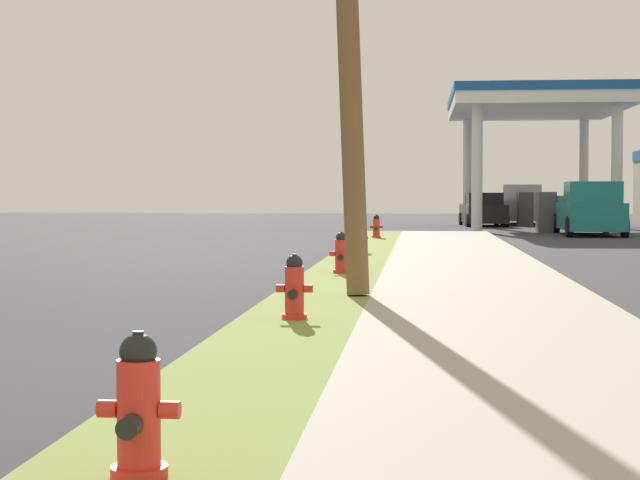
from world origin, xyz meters
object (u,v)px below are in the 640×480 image
(fire_hydrant_second, at_px, (294,291))
(truck_silver_on_apron, at_px, (521,206))
(fire_hydrant_nearest, at_px, (138,414))
(fire_hydrant_fourth, at_px, (359,239))
(fire_hydrant_third, at_px, (341,255))
(car_black_by_near_pump, at_px, (483,211))
(truck_teal_at_forecourt, at_px, (589,210))
(fire_hydrant_fifth, at_px, (376,228))

(fire_hydrant_second, distance_m, truck_silver_on_apron, 41.86)
(fire_hydrant_nearest, relative_size, fire_hydrant_fourth, 1.00)
(fire_hydrant_second, xyz_separation_m, fire_hydrant_third, (0.01, 6.86, 0.00))
(car_black_by_near_pump, height_order, truck_teal_at_forecourt, truck_teal_at_forecourt)
(fire_hydrant_fifth, bearing_deg, fire_hydrant_fourth, -90.44)
(fire_hydrant_fifth, bearing_deg, fire_hydrant_second, -90.05)
(fire_hydrant_nearest, relative_size, fire_hydrant_third, 1.00)
(fire_hydrant_third, height_order, truck_silver_on_apron, truck_silver_on_apron)
(truck_silver_on_apron, bearing_deg, fire_hydrant_nearest, -97.67)
(fire_hydrant_third, bearing_deg, truck_teal_at_forecourt, 69.74)
(fire_hydrant_fifth, relative_size, truck_silver_on_apron, 0.13)
(truck_teal_at_forecourt, bearing_deg, fire_hydrant_second, -105.52)
(fire_hydrant_third, relative_size, truck_silver_on_apron, 0.13)
(fire_hydrant_fifth, bearing_deg, truck_silver_on_apron, 71.68)
(fire_hydrant_second, bearing_deg, truck_silver_on_apron, 81.09)
(fire_hydrant_fifth, bearing_deg, truck_teal_at_forecourt, 36.88)
(fire_hydrant_nearest, distance_m, fire_hydrant_second, 6.67)
(fire_hydrant_fourth, bearing_deg, car_black_by_near_pump, 79.73)
(fire_hydrant_fifth, bearing_deg, fire_hydrant_nearest, -90.01)
(fire_hydrant_fourth, height_order, car_black_by_near_pump, car_black_by_near_pump)
(car_black_by_near_pump, distance_m, truck_silver_on_apron, 3.96)
(fire_hydrant_second, height_order, car_black_by_near_pump, car_black_by_near_pump)
(fire_hydrant_fourth, distance_m, car_black_by_near_pump, 24.88)
(fire_hydrant_fourth, distance_m, truck_teal_at_forecourt, 16.01)
(fire_hydrant_fifth, relative_size, truck_teal_at_forecourt, 0.14)
(fire_hydrant_third, bearing_deg, fire_hydrant_fourth, 90.51)
(fire_hydrant_nearest, height_order, fire_hydrant_fourth, same)
(fire_hydrant_nearest, relative_size, car_black_by_near_pump, 0.16)
(fire_hydrant_fifth, xyz_separation_m, truck_teal_at_forecourt, (7.63, 5.73, 0.47))
(fire_hydrant_fourth, bearing_deg, fire_hydrant_second, -89.81)
(fire_hydrant_nearest, relative_size, truck_teal_at_forecourt, 0.14)
(truck_silver_on_apron, bearing_deg, truck_teal_at_forecourt, -85.17)
(truck_teal_at_forecourt, bearing_deg, car_black_by_near_pump, 107.31)
(truck_teal_at_forecourt, bearing_deg, fire_hydrant_fifth, -143.12)
(fire_hydrant_nearest, height_order, fire_hydrant_fifth, same)
(fire_hydrant_second, xyz_separation_m, truck_silver_on_apron, (6.49, 41.35, 0.47))
(fire_hydrant_third, relative_size, fire_hydrant_fourth, 1.00)
(car_black_by_near_pump, distance_m, truck_teal_at_forecourt, 10.95)
(fire_hydrant_nearest, distance_m, fire_hydrant_fifth, 28.49)
(fire_hydrant_nearest, distance_m, truck_teal_at_forecourt, 35.06)
(fire_hydrant_fourth, bearing_deg, fire_hydrant_nearest, -89.83)
(fire_hydrant_third, distance_m, fire_hydrant_fifth, 14.96)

